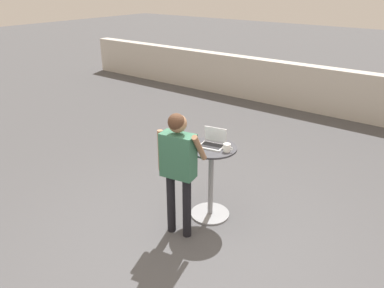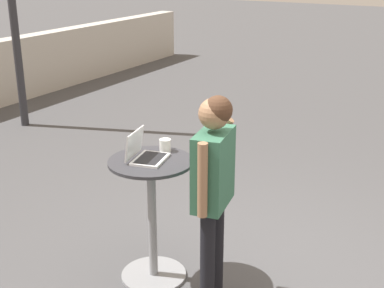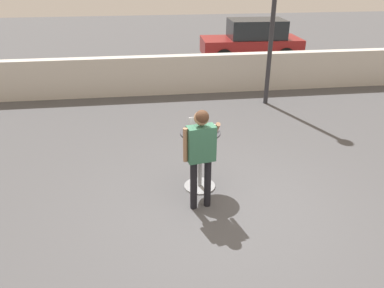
{
  "view_description": "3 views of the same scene",
  "coord_description": "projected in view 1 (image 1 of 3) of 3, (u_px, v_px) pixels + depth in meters",
  "views": [
    {
      "loc": [
        2.28,
        -2.97,
        3.06
      ],
      "look_at": [
        -0.37,
        0.48,
        1.14
      ],
      "focal_mm": 35.0,
      "sensor_mm": 36.0,
      "label": 1
    },
    {
      "loc": [
        -3.44,
        -1.45,
        2.58
      ],
      "look_at": [
        -0.17,
        0.38,
        1.22
      ],
      "focal_mm": 50.0,
      "sensor_mm": 36.0,
      "label": 2
    },
    {
      "loc": [
        -1.14,
        -4.8,
        3.54
      ],
      "look_at": [
        -0.41,
        0.44,
        0.98
      ],
      "focal_mm": 35.0,
      "sensor_mm": 36.0,
      "label": 3
    }
  ],
  "objects": [
    {
      "name": "coffee_mug",
      "position": [
        227.0,
        148.0,
        4.74
      ],
      "size": [
        0.13,
        0.09,
        0.1
      ],
      "color": "white",
      "rests_on": "cafe_table"
    },
    {
      "name": "standing_person",
      "position": [
        178.0,
        160.0,
        4.5
      ],
      "size": [
        0.56,
        0.42,
        1.66
      ],
      "color": "black",
      "rests_on": "ground_plane"
    },
    {
      "name": "pavement_kerb",
      "position": [
        348.0,
        95.0,
        8.83
      ],
      "size": [
        17.29,
        0.35,
        1.12
      ],
      "color": "beige",
      "rests_on": "ground_plane"
    },
    {
      "name": "laptop",
      "position": [
        213.0,
        142.0,
        4.9
      ],
      "size": [
        0.36,
        0.32,
        0.23
      ],
      "color": "silver",
      "rests_on": "cafe_table"
    },
    {
      "name": "ground_plane",
      "position": [
        192.0,
        247.0,
        4.66
      ],
      "size": [
        50.0,
        50.0,
        0.0
      ],
      "primitive_type": "plane",
      "color": "#4C4C4F"
    },
    {
      "name": "cafe_table",
      "position": [
        211.0,
        177.0,
        5.06
      ],
      "size": [
        0.67,
        0.67,
        1.05
      ],
      "color": "gray",
      "rests_on": "ground_plane"
    }
  ]
}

